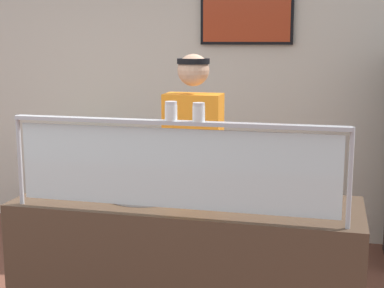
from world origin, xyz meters
The scene contains 10 objects.
shop_rear_unit centered at (0.98, 2.60, 1.36)m, with size 6.35×0.13×2.70m.
serving_counter centered at (0.98, 0.34, 0.47)m, with size 1.95×0.67×0.95m, color #4C3828.
sneeze_guard centered at (0.98, 0.06, 1.26)m, with size 1.78×0.06×0.50m.
pizza_tray centered at (0.72, 0.37, 0.97)m, with size 0.45×0.45×0.04m.
pizza_server centered at (0.74, 0.35, 0.99)m, with size 0.07×0.28×0.01m, color #ADAFB7.
parmesan_shaker centered at (0.97, 0.06, 1.49)m, with size 0.06×0.06×0.10m.
pepper_flake_shaker centered at (1.11, 0.06, 1.49)m, with size 0.06×0.06×0.09m.
worker_figure centered at (0.87, 0.95, 1.01)m, with size 0.41×0.50×1.76m.
prep_shelf centered at (-0.57, 2.11, 0.41)m, with size 0.70×0.55×0.83m, color #B7BABF.
pizza_box_stack centered at (-0.57, 2.11, 0.90)m, with size 0.49×0.48×0.13m.
Camera 1 is at (1.76, -2.68, 1.85)m, focal length 53.16 mm.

